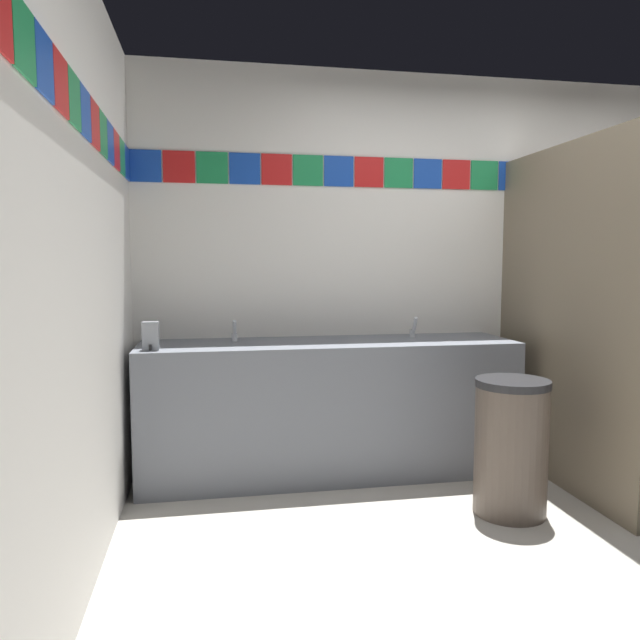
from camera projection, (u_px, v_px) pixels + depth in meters
The scene contains 10 objects.
ground_plane at pixel (613, 559), 2.69m from camera, with size 9.91×9.91×0.00m, color #B2ADA3.
wall_back at pixel (465, 267), 4.19m from camera, with size 4.50×0.09×2.59m.
wall_side at pixel (61, 271), 2.15m from camera, with size 0.09×3.24×2.59m.
vanity_counter at pixel (329, 406), 3.75m from camera, with size 2.32×0.60×0.84m.
faucet_left at pixel (234, 333), 3.69m from camera, with size 0.04×0.10×0.14m.
faucet_right at pixel (413, 330), 3.90m from camera, with size 0.04×0.10×0.14m.
soap_dispenser at pixel (151, 336), 3.34m from camera, with size 0.09×0.09×0.16m.
stall_divider at pixel (616, 321), 3.30m from camera, with size 0.92×1.44×2.02m.
toilet at pixel (605, 417), 3.98m from camera, with size 0.39×0.49×0.74m.
trash_bin at pixel (511, 447), 3.15m from camera, with size 0.38×0.38×0.72m.
Camera 1 is at (-1.76, -2.29, 1.33)m, focal length 33.53 mm.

